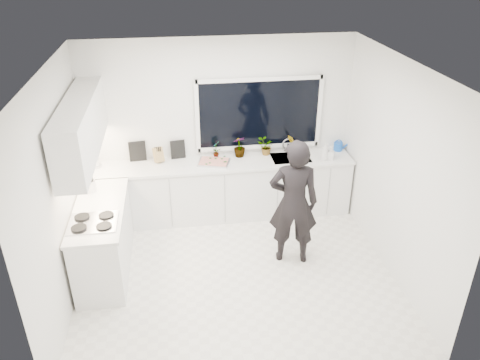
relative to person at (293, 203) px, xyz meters
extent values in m
cube|color=beige|center=(-0.78, -0.20, -0.88)|extent=(4.00, 3.50, 0.02)
cube|color=white|center=(-0.78, 1.56, 0.48)|extent=(4.00, 0.02, 2.70)
cube|color=white|center=(-2.79, -0.20, 0.48)|extent=(0.02, 3.50, 2.70)
cube|color=white|center=(1.23, -0.20, 0.48)|extent=(0.02, 3.50, 2.70)
cube|color=white|center=(-0.78, -0.20, 1.84)|extent=(4.00, 3.50, 0.02)
cube|color=black|center=(-0.18, 1.53, 0.68)|extent=(1.80, 0.02, 1.00)
cube|color=white|center=(-0.78, 1.25, -0.43)|extent=(3.92, 0.58, 0.88)
cube|color=white|center=(-2.45, 0.15, -0.43)|extent=(0.58, 1.60, 0.88)
cube|color=silver|center=(-0.78, 1.24, 0.03)|extent=(3.94, 0.62, 0.04)
cube|color=silver|center=(-2.45, 0.15, 0.03)|extent=(0.62, 1.60, 0.04)
cube|color=white|center=(-2.57, 0.50, 0.98)|extent=(0.34, 2.10, 0.70)
cube|color=silver|center=(0.27, 1.25, 0.00)|extent=(0.58, 0.42, 0.14)
cylinder|color=silver|center=(0.27, 1.45, 0.16)|extent=(0.03, 0.03, 0.22)
cube|color=black|center=(-2.47, -0.20, 0.06)|extent=(0.56, 0.48, 0.03)
imported|color=black|center=(0.00, 0.00, 0.00)|extent=(0.71, 0.53, 1.75)
cube|color=silver|center=(-0.91, 1.22, 0.06)|extent=(0.53, 0.45, 0.03)
cube|color=#B11C17|center=(-0.91, 1.22, 0.08)|extent=(0.48, 0.40, 0.01)
cylinder|color=blue|center=(1.07, 1.41, 0.11)|extent=(0.17, 0.17, 0.13)
cylinder|color=silver|center=(-2.63, 1.35, 0.18)|extent=(0.12, 0.12, 0.26)
cube|color=#8D6241|center=(-1.71, 1.39, 0.16)|extent=(0.16, 0.14, 0.22)
cylinder|color=silver|center=(-2.59, 0.60, 0.13)|extent=(0.17, 0.17, 0.16)
cube|color=black|center=(-1.42, 1.49, 0.19)|extent=(0.22, 0.05, 0.28)
cube|color=black|center=(-2.02, 1.49, 0.20)|extent=(0.25, 0.04, 0.30)
imported|color=#26662D|center=(-0.86, 1.41, 0.18)|extent=(0.16, 0.18, 0.28)
imported|color=#26662D|center=(-0.49, 1.41, 0.21)|extent=(0.23, 0.23, 0.32)
imported|color=#26662D|center=(-0.09, 1.41, 0.18)|extent=(0.24, 0.20, 0.26)
imported|color=#26662D|center=(0.32, 1.41, 0.20)|extent=(0.16, 0.18, 0.30)
imported|color=#D8BF66|center=(0.75, 1.10, 0.18)|extent=(0.15, 0.15, 0.27)
imported|color=#D8BF66|center=(0.85, 1.10, 0.15)|extent=(0.12, 0.12, 0.20)
camera|label=1|loc=(-1.43, -5.03, 3.05)|focal=35.00mm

